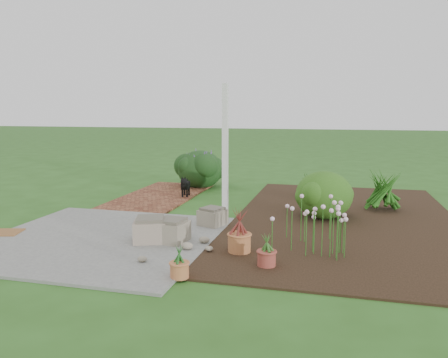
% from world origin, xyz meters
% --- Properties ---
extents(ground, '(80.00, 80.00, 0.00)m').
position_xyz_m(ground, '(0.00, 0.00, 0.00)').
color(ground, '#2B581B').
rests_on(ground, ground).
extents(concrete_patio, '(3.50, 3.50, 0.04)m').
position_xyz_m(concrete_patio, '(-1.25, -1.75, 0.02)').
color(concrete_patio, slate).
rests_on(concrete_patio, ground).
extents(brick_path, '(1.60, 3.50, 0.04)m').
position_xyz_m(brick_path, '(-1.70, 1.75, 0.02)').
color(brick_path, brown).
rests_on(brick_path, ground).
extents(garden_bed, '(4.00, 7.00, 0.03)m').
position_xyz_m(garden_bed, '(2.50, 0.50, 0.01)').
color(garden_bed, black).
rests_on(garden_bed, ground).
extents(veranda_post, '(0.10, 0.10, 2.50)m').
position_xyz_m(veranda_post, '(0.30, 0.10, 1.25)').
color(veranda_post, white).
rests_on(veranda_post, ground).
extents(stone_trough_near, '(0.61, 0.61, 0.32)m').
position_xyz_m(stone_trough_near, '(-0.42, -1.71, 0.20)').
color(stone_trough_near, gray).
rests_on(stone_trough_near, concrete_patio).
extents(stone_trough_mid, '(0.51, 0.51, 0.30)m').
position_xyz_m(stone_trough_mid, '(-0.10, -1.66, 0.19)').
color(stone_trough_mid, gray).
rests_on(stone_trough_mid, concrete_patio).
extents(stone_trough_far, '(0.52, 0.52, 0.27)m').
position_xyz_m(stone_trough_far, '(0.24, -0.57, 0.17)').
color(stone_trough_far, gray).
rests_on(stone_trough_far, concrete_patio).
extents(coir_doormat, '(0.74, 0.57, 0.02)m').
position_xyz_m(coir_doormat, '(-2.98, -1.92, 0.05)').
color(coir_doormat, brown).
rests_on(coir_doormat, concrete_patio).
extents(black_dog, '(0.20, 0.52, 0.45)m').
position_xyz_m(black_dog, '(-1.06, 1.71, 0.31)').
color(black_dog, black).
rests_on(black_dog, brick_path).
extents(cream_ceramic_urn, '(0.34, 0.34, 0.43)m').
position_xyz_m(cream_ceramic_urn, '(-1.52, 3.26, 0.25)').
color(cream_ceramic_urn, beige).
rests_on(cream_ceramic_urn, brick_path).
extents(evergreen_shrub, '(1.35, 1.35, 0.90)m').
position_xyz_m(evergreen_shrub, '(2.10, 0.53, 0.48)').
color(evergreen_shrub, '#12390D').
rests_on(evergreen_shrub, garden_bed).
extents(agapanthus_clump_back, '(1.27, 1.27, 0.95)m').
position_xyz_m(agapanthus_clump_back, '(3.23, 1.49, 0.50)').
color(agapanthus_clump_back, '#193C0B').
rests_on(agapanthus_clump_back, garden_bed).
extents(agapanthus_clump_front, '(0.96, 0.96, 0.71)m').
position_xyz_m(agapanthus_clump_front, '(1.73, 2.46, 0.38)').
color(agapanthus_clump_front, '#163C10').
rests_on(agapanthus_clump_front, garden_bed).
extents(pink_flower_patch, '(1.46, 1.46, 0.73)m').
position_xyz_m(pink_flower_patch, '(1.96, -1.39, 0.40)').
color(pink_flower_patch, '#113D0F').
rests_on(pink_flower_patch, garden_bed).
extents(terracotta_pot_bronze, '(0.35, 0.35, 0.26)m').
position_xyz_m(terracotta_pot_bronze, '(1.01, -1.85, 0.16)').
color(terracotta_pot_bronze, '#B46B3D').
rests_on(terracotta_pot_bronze, garden_bed).
extents(terracotta_pot_small_left, '(0.29, 0.29, 0.20)m').
position_xyz_m(terracotta_pot_small_left, '(1.47, -2.31, 0.13)').
color(terracotta_pot_small_left, '#953E32').
rests_on(terracotta_pot_small_left, garden_bed).
extents(terracotta_pot_small_right, '(0.25, 0.25, 0.19)m').
position_xyz_m(terracotta_pot_small_right, '(0.52, -2.98, 0.13)').
color(terracotta_pot_small_right, '#B86A3E').
rests_on(terracotta_pot_small_right, garden_bed).
extents(purple_flowering_bush, '(1.47, 1.47, 1.01)m').
position_xyz_m(purple_flowering_bush, '(-1.16, 3.16, 0.50)').
color(purple_flowering_bush, black).
rests_on(purple_flowering_bush, ground).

